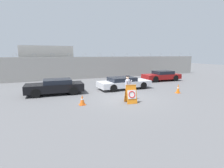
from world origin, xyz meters
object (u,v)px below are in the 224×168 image
at_px(traffic_cone_mid, 82,100).
at_px(parked_car_front_coupe, 55,86).
at_px(security_guard, 128,87).
at_px(parked_car_rear_sedan, 124,83).
at_px(barricade_sign, 131,94).
at_px(traffic_cone_near, 178,88).
at_px(parked_car_far_side, 162,76).

bearing_deg(traffic_cone_mid, parked_car_front_coupe, 108.46).
bearing_deg(security_guard, parked_car_rear_sedan, 19.82).
bearing_deg(barricade_sign, security_guard, 87.55).
xyz_separation_m(security_guard, traffic_cone_mid, (-3.14, 0.05, -0.63)).
bearing_deg(traffic_cone_mid, traffic_cone_near, 2.27).
bearing_deg(traffic_cone_near, parked_car_far_side, 62.75).
bearing_deg(security_guard, barricade_sign, -146.69).
distance_m(barricade_sign, parked_car_front_coupe, 6.26).
bearing_deg(traffic_cone_mid, security_guard, -0.99).
height_order(traffic_cone_mid, parked_car_front_coupe, parked_car_front_coupe).
bearing_deg(parked_car_front_coupe, traffic_cone_near, 162.43).
xyz_separation_m(barricade_sign, traffic_cone_near, (4.96, 1.08, -0.22)).
xyz_separation_m(barricade_sign, parked_car_rear_sedan, (1.67, 4.38, -0.03)).
distance_m(security_guard, parked_car_far_side, 10.16).
xyz_separation_m(barricade_sign, security_guard, (0.12, 0.71, 0.35)).
bearing_deg(parked_car_front_coupe, security_guard, 141.90).
height_order(traffic_cone_near, parked_car_front_coupe, parked_car_front_coupe).
xyz_separation_m(security_guard, traffic_cone_near, (4.85, 0.37, -0.57)).
relative_size(barricade_sign, parked_car_rear_sedan, 0.25).
height_order(barricade_sign, traffic_cone_mid, barricade_sign).
bearing_deg(security_guard, traffic_cone_mid, 131.71).
xyz_separation_m(traffic_cone_near, traffic_cone_mid, (-7.99, -0.32, -0.06)).
distance_m(barricade_sign, security_guard, 0.80).
xyz_separation_m(security_guard, parked_car_rear_sedan, (1.55, 3.67, -0.38)).
bearing_deg(security_guard, parked_car_far_side, -8.59).
bearing_deg(parked_car_far_side, barricade_sign, 44.20).
bearing_deg(barricade_sign, parked_car_rear_sedan, 76.13).
relative_size(traffic_cone_mid, parked_car_rear_sedan, 0.13).
distance_m(traffic_cone_mid, parked_car_front_coupe, 4.01).
xyz_separation_m(traffic_cone_mid, parked_car_rear_sedan, (4.69, 3.61, 0.25)).
xyz_separation_m(barricade_sign, traffic_cone_mid, (-3.02, 0.77, -0.28)).
relative_size(traffic_cone_near, parked_car_rear_sedan, 0.16).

